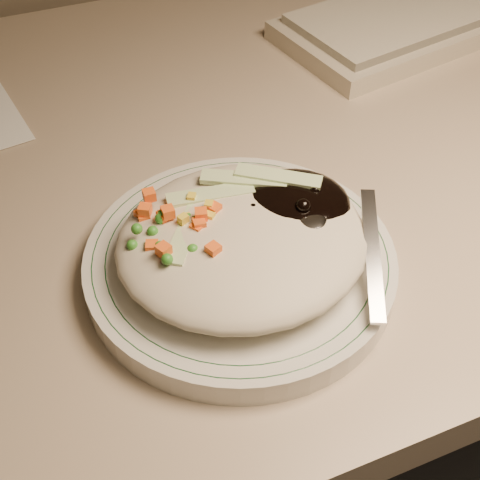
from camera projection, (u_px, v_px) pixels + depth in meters
name	position (u px, v px, depth m)	size (l,w,h in m)	color
desk	(233.00, 274.00, 0.80)	(1.40, 0.70, 0.74)	tan
plate	(240.00, 263.00, 0.53)	(0.24, 0.24, 0.02)	silver
plate_rim	(240.00, 255.00, 0.52)	(0.23, 0.23, 0.00)	#144723
meal	(246.00, 234.00, 0.50)	(0.21, 0.19, 0.05)	beige
keyboard	(450.00, 6.00, 0.83)	(0.47, 0.24, 0.03)	#B9AE97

